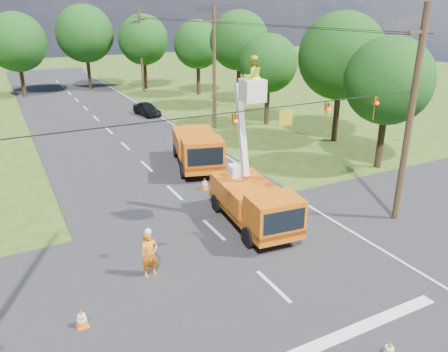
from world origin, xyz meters
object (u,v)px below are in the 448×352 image
distant_car (147,109)px  pole_right_near (410,117)px  tree_right_e (198,44)px  tree_far_b (85,34)px  second_truck (198,148)px  tree_far_a (16,42)px  ground_worker (150,254)px  pole_right_far (141,49)px  tree_right_a (389,81)px  tree_right_c (268,63)px  traffic_cone_1 (389,351)px  traffic_cone_3 (205,184)px  bucket_truck (254,193)px  traffic_cone_4 (82,318)px  traffic_cone_2 (240,201)px  tree_right_b (342,56)px  tree_far_c (143,40)px  pole_right_mid (214,68)px  traffic_cone_7 (196,146)px  tree_right_d (239,41)px

distant_car → pole_right_near: pole_right_near is taller
tree_right_e → tree_far_b: (-10.80, 10.00, 1.00)m
second_truck → tree_far_a: 32.99m
ground_worker → pole_right_far: 41.25m
tree_right_a → tree_right_c: tree_right_a is taller
ground_worker → pole_right_near: bearing=-9.3°
pole_right_far → traffic_cone_1: bearing=-99.2°
traffic_cone_3 → tree_right_a: tree_right_a is taller
bucket_truck → traffic_cone_4: bucket_truck is taller
tree_right_c → traffic_cone_2: bearing=-127.1°
pole_right_near → tree_right_b: pole_right_near is taller
traffic_cone_3 → tree_right_a: 12.96m
tree_far_c → traffic_cone_1: bearing=-99.9°
second_truck → tree_far_b: tree_far_b is taller
pole_right_mid → traffic_cone_4: bearing=-126.0°
distant_car → traffic_cone_2: distant_car is taller
traffic_cone_4 → pole_right_far: pole_right_far is taller
distant_car → traffic_cone_7: size_ratio=5.30×
ground_worker → tree_right_e: (17.60, 34.15, 4.85)m
traffic_cone_4 → tree_right_b: tree_right_b is taller
tree_far_b → tree_far_a: bearing=-166.0°
traffic_cone_1 → tree_right_b: 24.06m
tree_right_a → tree_right_c: 13.01m
tree_far_b → tree_right_b: bearing=-70.0°
ground_worker → pole_right_mid: pole_right_mid is taller
traffic_cone_4 → tree_right_c: 28.61m
tree_far_c → ground_worker: bearing=-107.9°
tree_far_b → traffic_cone_4: bearing=-101.9°
traffic_cone_2 → tree_right_a: bearing=6.9°
tree_right_e → tree_far_b: bearing=137.2°
traffic_cone_3 → tree_far_a: 36.38m
traffic_cone_1 → pole_right_far: 47.43m
second_truck → tree_far_b: (0.02, 33.63, 5.51)m
tree_far_a → distant_car: bearing=-58.5°
second_truck → pole_right_mid: (5.52, 8.63, 3.81)m
tree_right_c → distant_car: bearing=136.1°
traffic_cone_2 → pole_right_far: size_ratio=0.07×
traffic_cone_2 → traffic_cone_4: (-9.07, -5.59, 0.00)m
second_truck → tree_far_c: 31.68m
tree_right_e → second_truck: bearing=-114.6°
traffic_cone_2 → traffic_cone_7: same height
distant_car → tree_far_b: 18.97m
traffic_cone_1 → traffic_cone_4: size_ratio=1.00×
tree_right_c → tree_right_d: 8.27m
traffic_cone_1 → tree_far_c: bearing=80.1°
second_truck → tree_right_e: bearing=81.0°
traffic_cone_1 → tree_right_e: tree_right_e is taller
traffic_cone_7 → tree_right_b: (10.74, -2.58, 6.08)m
tree_far_c → traffic_cone_3: bearing=-102.7°
traffic_cone_3 → tree_right_a: (11.74, -1.73, 5.20)m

